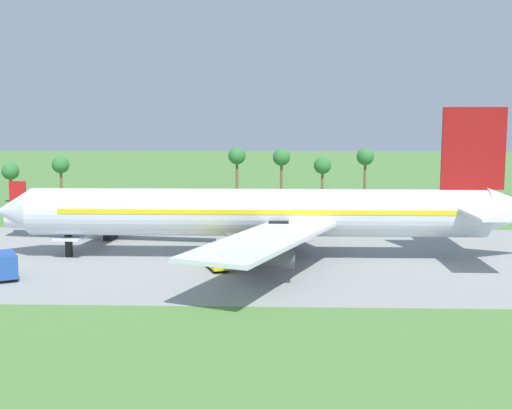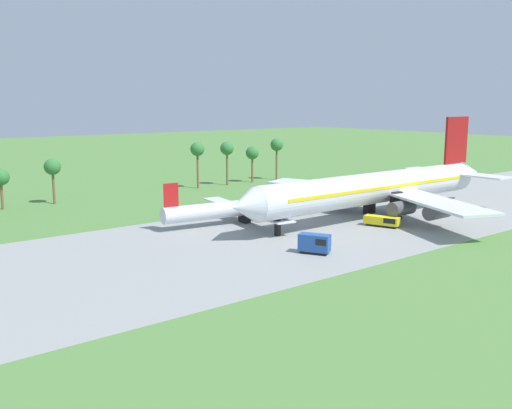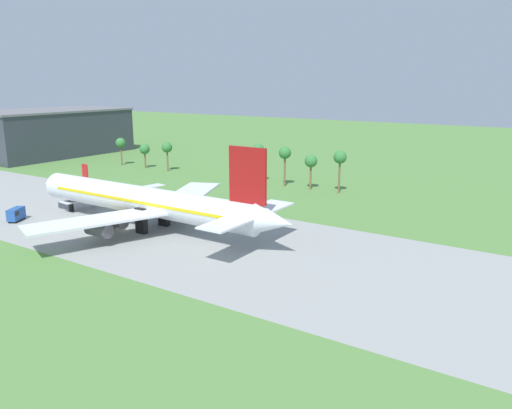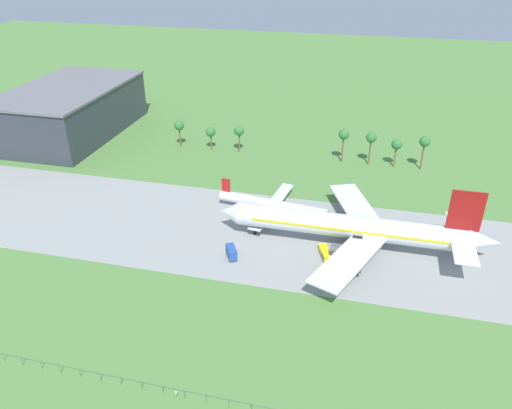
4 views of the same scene
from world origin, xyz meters
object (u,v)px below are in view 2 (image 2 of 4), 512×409
Objects in this scene: jet_airliner at (379,188)px; regional_aircraft at (244,208)px; fuel_truck at (315,243)px; baggage_tug at (383,221)px.

jet_airliner reaches higher than regional_aircraft.
fuel_truck is (-5.00, -24.20, -1.20)m from regional_aircraft.
baggage_tug is (17.42, -18.37, -1.74)m from regional_aircraft.
fuel_truck reaches higher than baggage_tug.
baggage_tug is 23.18m from fuel_truck.
regional_aircraft is 4.89× the size of baggage_tug.
regional_aircraft is at bearing 133.49° from baggage_tug.
regional_aircraft is 25.38m from baggage_tug.
jet_airliner is at bearing 45.64° from baggage_tug.
jet_airliner reaches higher than fuel_truck.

